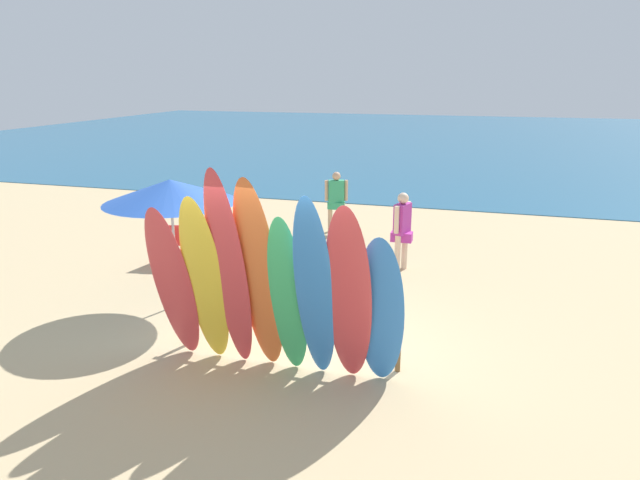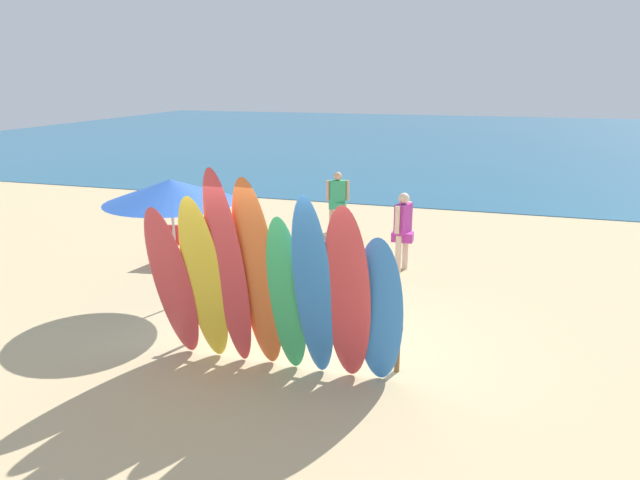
{
  "view_description": "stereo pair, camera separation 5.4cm",
  "coord_description": "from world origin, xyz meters",
  "px_view_note": "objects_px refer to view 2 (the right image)",
  "views": [
    {
      "loc": [
        2.44,
        -6.81,
        3.74
      ],
      "look_at": [
        0.0,
        1.48,
        1.26
      ],
      "focal_mm": 32.45,
      "sensor_mm": 36.0,
      "label": 1
    },
    {
      "loc": [
        2.49,
        -6.79,
        3.74
      ],
      "look_at": [
        0.0,
        1.48,
        1.26
      ],
      "focal_mm": 32.45,
      "sensor_mm": 36.0,
      "label": 2
    }
  ],
  "objects_px": {
    "surfboard_green_4": "(287,297)",
    "beach_chair_red": "(170,244)",
    "surfboard_red_0": "(173,284)",
    "surfboard_yellow_1": "(204,282)",
    "beachgoer_strolling": "(338,198)",
    "surfboard_orange_3": "(258,277)",
    "surfboard_rack": "(289,322)",
    "surfboard_blue_5": "(313,291)",
    "surfboard_red_6": "(347,298)",
    "surfboard_red_2": "(228,272)",
    "surfboard_blue_7": "(379,312)",
    "beachgoer_by_water": "(403,227)",
    "beach_umbrella": "(171,191)"
  },
  "relations": [
    {
      "from": "surfboard_green_4",
      "to": "beach_chair_red",
      "type": "relative_size",
      "value": 2.77
    },
    {
      "from": "surfboard_red_0",
      "to": "surfboard_yellow_1",
      "type": "height_order",
      "value": "surfboard_yellow_1"
    },
    {
      "from": "surfboard_red_0",
      "to": "beachgoer_strolling",
      "type": "bearing_deg",
      "value": 91.69
    },
    {
      "from": "surfboard_green_4",
      "to": "beachgoer_strolling",
      "type": "relative_size",
      "value": 1.51
    },
    {
      "from": "surfboard_orange_3",
      "to": "surfboard_green_4",
      "type": "distance_m",
      "value": 0.43
    },
    {
      "from": "surfboard_rack",
      "to": "surfboard_blue_5",
      "type": "xyz_separation_m",
      "value": [
        0.56,
        -0.64,
        0.74
      ]
    },
    {
      "from": "surfboard_red_6",
      "to": "surfboard_red_2",
      "type": "bearing_deg",
      "value": 177.62
    },
    {
      "from": "surfboard_red_0",
      "to": "surfboard_blue_7",
      "type": "xyz_separation_m",
      "value": [
        2.72,
        0.11,
        -0.11
      ]
    },
    {
      "from": "surfboard_green_4",
      "to": "surfboard_blue_7",
      "type": "distance_m",
      "value": 1.15
    },
    {
      "from": "surfboard_blue_7",
      "to": "beachgoer_by_water",
      "type": "bearing_deg",
      "value": 94.78
    },
    {
      "from": "surfboard_green_4",
      "to": "beach_umbrella",
      "type": "height_order",
      "value": "surfboard_green_4"
    },
    {
      "from": "surfboard_red_2",
      "to": "beach_chair_red",
      "type": "relative_size",
      "value": 3.47
    },
    {
      "from": "beachgoer_strolling",
      "to": "beach_umbrella",
      "type": "bearing_deg",
      "value": 57.42
    },
    {
      "from": "surfboard_red_2",
      "to": "surfboard_red_6",
      "type": "xyz_separation_m",
      "value": [
        1.53,
        -0.0,
        -0.17
      ]
    },
    {
      "from": "surfboard_red_0",
      "to": "surfboard_orange_3",
      "type": "height_order",
      "value": "surfboard_orange_3"
    },
    {
      "from": "surfboard_red_0",
      "to": "surfboard_red_6",
      "type": "distance_m",
      "value": 2.36
    },
    {
      "from": "surfboard_rack",
      "to": "surfboard_orange_3",
      "type": "relative_size",
      "value": 1.15
    },
    {
      "from": "surfboard_red_0",
      "to": "surfboard_yellow_1",
      "type": "xyz_separation_m",
      "value": [
        0.47,
        -0.0,
        0.08
      ]
    },
    {
      "from": "surfboard_rack",
      "to": "surfboard_orange_3",
      "type": "xyz_separation_m",
      "value": [
        -0.2,
        -0.54,
        0.81
      ]
    },
    {
      "from": "beach_chair_red",
      "to": "beachgoer_by_water",
      "type": "bearing_deg",
      "value": -1.12
    },
    {
      "from": "surfboard_blue_5",
      "to": "surfboard_red_6",
      "type": "relative_size",
      "value": 1.04
    },
    {
      "from": "surfboard_orange_3",
      "to": "surfboard_red_6",
      "type": "xyz_separation_m",
      "value": [
        1.16,
        -0.06,
        -0.11
      ]
    },
    {
      "from": "surfboard_rack",
      "to": "surfboard_red_2",
      "type": "xyz_separation_m",
      "value": [
        -0.57,
        -0.6,
        0.86
      ]
    },
    {
      "from": "surfboard_red_2",
      "to": "beachgoer_by_water",
      "type": "distance_m",
      "value": 4.88
    },
    {
      "from": "beachgoer_strolling",
      "to": "beachgoer_by_water",
      "type": "bearing_deg",
      "value": 109.79
    },
    {
      "from": "surfboard_yellow_1",
      "to": "beachgoer_by_water",
      "type": "height_order",
      "value": "surfboard_yellow_1"
    },
    {
      "from": "beachgoer_by_water",
      "to": "surfboard_rack",
      "type": "bearing_deg",
      "value": -175.4
    },
    {
      "from": "surfboard_rack",
      "to": "beachgoer_strolling",
      "type": "relative_size",
      "value": 2.09
    },
    {
      "from": "surfboard_red_0",
      "to": "surfboard_blue_5",
      "type": "relative_size",
      "value": 0.88
    },
    {
      "from": "surfboard_red_2",
      "to": "surfboard_green_4",
      "type": "distance_m",
      "value": 0.8
    },
    {
      "from": "surfboard_green_4",
      "to": "beachgoer_by_water",
      "type": "xyz_separation_m",
      "value": [
        0.73,
        4.56,
        -0.19
      ]
    },
    {
      "from": "surfboard_red_2",
      "to": "beach_umbrella",
      "type": "distance_m",
      "value": 2.64
    },
    {
      "from": "surfboard_green_4",
      "to": "surfboard_blue_7",
      "type": "height_order",
      "value": "surfboard_green_4"
    },
    {
      "from": "surfboard_orange_3",
      "to": "surfboard_red_2",
      "type": "bearing_deg",
      "value": -165.31
    },
    {
      "from": "surfboard_rack",
      "to": "beach_umbrella",
      "type": "xyz_separation_m",
      "value": [
        -2.4,
        1.2,
        1.44
      ]
    },
    {
      "from": "surfboard_green_4",
      "to": "beachgoer_strolling",
      "type": "height_order",
      "value": "surfboard_green_4"
    },
    {
      "from": "beachgoer_strolling",
      "to": "beach_chair_red",
      "type": "distance_m",
      "value": 4.31
    },
    {
      "from": "surfboard_red_0",
      "to": "beach_umbrella",
      "type": "relative_size",
      "value": 1.07
    },
    {
      "from": "surfboard_yellow_1",
      "to": "beach_umbrella",
      "type": "relative_size",
      "value": 1.15
    },
    {
      "from": "surfboard_red_6",
      "to": "surfboard_blue_5",
      "type": "bearing_deg",
      "value": -176.92
    },
    {
      "from": "surfboard_green_4",
      "to": "surfboard_rack",
      "type": "bearing_deg",
      "value": 109.47
    },
    {
      "from": "beachgoer_by_water",
      "to": "beachgoer_strolling",
      "type": "bearing_deg",
      "value": 55.66
    },
    {
      "from": "surfboard_yellow_1",
      "to": "surfboard_blue_5",
      "type": "bearing_deg",
      "value": -5.03
    },
    {
      "from": "surfboard_blue_5",
      "to": "surfboard_rack",
      "type": "bearing_deg",
      "value": 130.03
    },
    {
      "from": "surfboard_yellow_1",
      "to": "surfboard_red_2",
      "type": "relative_size",
      "value": 0.88
    },
    {
      "from": "surfboard_green_4",
      "to": "beach_umbrella",
      "type": "xyz_separation_m",
      "value": [
        -2.58,
        1.73,
        0.86
      ]
    },
    {
      "from": "surfboard_green_4",
      "to": "surfboard_red_6",
      "type": "distance_m",
      "value": 0.8
    },
    {
      "from": "surfboard_blue_5",
      "to": "beachgoer_by_water",
      "type": "xyz_separation_m",
      "value": [
        0.35,
        4.67,
        -0.35
      ]
    },
    {
      "from": "surfboard_yellow_1",
      "to": "beach_umbrella",
      "type": "bearing_deg",
      "value": 127.33
    },
    {
      "from": "surfboard_red_6",
      "to": "beach_chair_red",
      "type": "distance_m",
      "value": 6.0
    }
  ]
}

